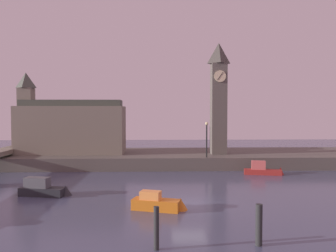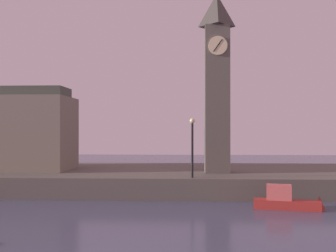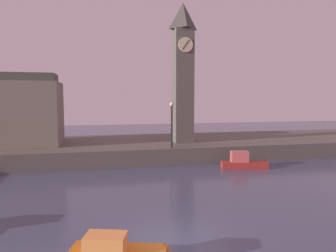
% 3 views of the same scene
% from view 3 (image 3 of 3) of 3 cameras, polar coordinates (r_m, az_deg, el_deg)
% --- Properties ---
extents(ground_plane, '(120.00, 120.00, 0.00)m').
position_cam_3_polar(ground_plane, '(13.35, 1.31, -20.89)').
color(ground_plane, '#474C66').
extents(far_embankment, '(70.00, 12.00, 1.50)m').
position_cam_3_polar(far_embankment, '(32.19, -7.43, -4.14)').
color(far_embankment, '#5B544C').
rests_on(far_embankment, ground).
extents(clock_tower, '(2.06, 2.12, 13.87)m').
position_cam_3_polar(clock_tower, '(31.03, 2.80, 10.21)').
color(clock_tower, '#5B544C').
rests_on(clock_tower, far_embankment).
extents(streetlamp, '(0.36, 0.36, 4.10)m').
position_cam_3_polar(streetlamp, '(27.16, 0.70, 1.22)').
color(streetlamp, black).
rests_on(streetlamp, far_embankment).
extents(boat_dinghy_red, '(4.48, 1.73, 1.68)m').
position_cam_3_polar(boat_dinghy_red, '(26.93, 14.67, -6.66)').
color(boat_dinghy_red, maroon).
rests_on(boat_dinghy_red, ground).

